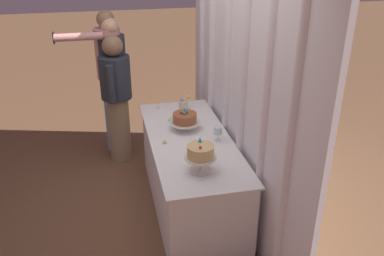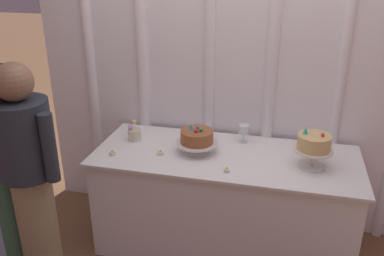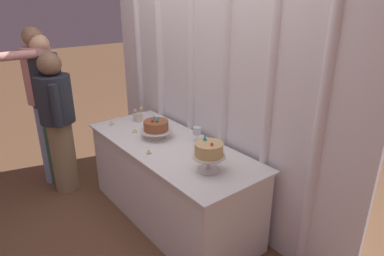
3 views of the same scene
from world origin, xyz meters
name	(u,v)px [view 1 (image 1 of 3)]	position (x,y,z in m)	size (l,w,h in m)	color
ground_plane	(181,207)	(0.00, 0.00, 0.00)	(24.00, 24.00, 0.00)	brown
draped_curtain	(236,71)	(-0.02, 0.53, 1.39)	(3.18, 0.15, 2.66)	white
cake_table	(190,174)	(0.00, 0.10, 0.39)	(1.86, 0.76, 0.77)	white
cake_display_nearleft	(185,119)	(-0.21, 0.09, 0.88)	(0.30, 0.30, 0.21)	silver
cake_display_nearright	(200,153)	(0.58, 0.06, 0.93)	(0.26, 0.26, 0.28)	silver
wine_glass	(218,131)	(0.09, 0.34, 0.87)	(0.08, 0.08, 0.14)	silver
flower_vase	(184,104)	(-0.72, 0.18, 0.82)	(0.10, 0.13, 0.14)	beige
tealight_far_left	(158,108)	(-0.78, -0.09, 0.78)	(0.04, 0.04, 0.04)	beige
tealight_near_left	(171,119)	(-0.45, -0.01, 0.78)	(0.05, 0.05, 0.03)	beige
tealight_near_right	(165,142)	(0.05, -0.15, 0.78)	(0.04, 0.04, 0.04)	beige
guest_man_pink_jacket	(114,81)	(-1.37, -0.52, 0.92)	(0.45, 0.41, 1.66)	#3D6B4C
guest_man_dark_suit	(117,96)	(-1.15, -0.52, 0.82)	(0.50, 0.43, 1.51)	#9E8966
guest_girl_blue_dress	(110,76)	(-1.43, -0.57, 0.98)	(0.46, 0.75, 1.74)	#93ADD6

